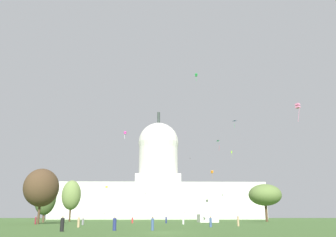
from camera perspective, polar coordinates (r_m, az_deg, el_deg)
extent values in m
plane|color=#42662D|center=(38.65, -0.53, -18.00)|extent=(800.00, 800.00, 0.00)
cube|color=silver|center=(229.55, -10.00, -13.05)|extent=(65.17, 25.80, 21.85)
cube|color=silver|center=(229.25, 6.77, -13.17)|extent=(65.17, 25.80, 21.85)
cube|color=silver|center=(227.19, -1.62, -12.63)|extent=(27.71, 28.38, 26.75)
cylinder|color=silver|center=(229.72, -1.57, -6.59)|extent=(25.11, 25.11, 21.70)
sphere|color=silver|center=(231.67, -1.55, -3.94)|extent=(26.17, 26.17, 26.17)
cylinder|color=#2D3833|center=(235.68, -1.52, 0.10)|extent=(1.80, 1.80, 7.73)
cube|color=white|center=(106.20, 6.44, -15.78)|extent=(5.55, 6.58, 2.24)
pyramid|color=white|center=(106.23, 6.39, -14.17)|extent=(5.83, 6.91, 1.87)
cylinder|color=#4C3823|center=(123.76, 15.63, -14.31)|extent=(0.80, 0.80, 6.46)
ellipsoid|color=olive|center=(123.95, 15.45, -11.84)|extent=(13.53, 13.04, 7.07)
cylinder|color=brown|center=(109.44, -19.49, -14.54)|extent=(0.63, 0.63, 4.04)
ellipsoid|color=#4C6633|center=(109.57, -19.25, -11.93)|extent=(7.40, 7.12, 9.96)
cylinder|color=#4C3823|center=(87.99, -20.16, -13.94)|extent=(0.53, 0.53, 5.52)
ellipsoid|color=#4C3823|center=(88.23, -19.83, -10.47)|extent=(10.62, 10.93, 8.71)
cylinder|color=#4C3823|center=(127.78, -15.59, -14.49)|extent=(0.56, 0.56, 5.78)
ellipsoid|color=olive|center=(127.97, -15.39, -11.86)|extent=(7.05, 6.80, 9.96)
cylinder|color=silver|center=(78.34, 2.49, -16.23)|extent=(0.52, 0.52, 1.48)
sphere|color=beige|center=(78.33, 2.48, -15.60)|extent=(0.33, 0.33, 0.25)
cylinder|color=gray|center=(75.35, -13.64, -15.94)|extent=(0.57, 0.57, 1.26)
sphere|color=beige|center=(75.34, -13.60, -15.36)|extent=(0.32, 0.32, 0.25)
cylinder|color=tan|center=(64.57, 11.30, -16.10)|extent=(0.51, 0.51, 1.47)
sphere|color=brown|center=(64.56, 11.26, -15.34)|extent=(0.33, 0.33, 0.23)
cylinder|color=black|center=(42.83, -16.77, -16.15)|extent=(0.46, 0.46, 1.47)
sphere|color=beige|center=(42.82, -16.68, -15.01)|extent=(0.25, 0.25, 0.24)
cylinder|color=navy|center=(90.49, -0.31, -16.15)|extent=(0.55, 0.55, 1.51)
sphere|color=tan|center=(90.49, -0.30, -15.61)|extent=(0.29, 0.29, 0.21)
cylinder|color=#3D5684|center=(44.35, -2.52, -16.77)|extent=(0.35, 0.35, 1.40)
sphere|color=brown|center=(44.35, -2.51, -15.73)|extent=(0.21, 0.21, 0.20)
cylinder|color=maroon|center=(84.66, -20.67, -15.24)|extent=(0.50, 0.50, 1.47)
sphere|color=#A37556|center=(84.66, -20.61, -14.67)|extent=(0.35, 0.35, 0.25)
cylinder|color=navy|center=(44.39, -8.65, -16.59)|extent=(0.60, 0.60, 1.44)
sphere|color=beige|center=(44.38, -8.61, -15.52)|extent=(0.31, 0.31, 0.22)
cylinder|color=#3D5684|center=(58.66, 6.92, -16.39)|extent=(0.51, 0.51, 1.40)
sphere|color=#A37556|center=(58.65, 6.90, -15.58)|extent=(0.32, 0.32, 0.25)
cylinder|color=tan|center=(58.18, -14.29, -16.06)|extent=(0.40, 0.40, 1.37)
sphere|color=tan|center=(58.17, -14.24, -15.27)|extent=(0.24, 0.24, 0.23)
cylinder|color=red|center=(91.99, -5.79, -16.11)|extent=(0.47, 0.47, 1.37)
sphere|color=tan|center=(91.98, -5.78, -15.61)|extent=(0.25, 0.25, 0.23)
pyramid|color=purple|center=(196.25, 8.37, -4.15)|extent=(1.28, 1.53, 0.21)
cylinder|color=red|center=(195.62, 8.30, -4.75)|extent=(0.12, 0.09, 2.73)
pyramid|color=teal|center=(79.96, 8.41, -3.87)|extent=(0.71, 1.58, 0.14)
pyramid|color=blue|center=(144.09, 10.70, -0.45)|extent=(1.77, 1.45, 0.23)
cylinder|color=green|center=(143.98, 10.70, -1.13)|extent=(0.15, 0.12, 1.73)
cube|color=#8CD133|center=(190.38, 10.27, -5.37)|extent=(0.68, 0.49, 1.49)
cylinder|color=#8CD133|center=(190.06, 10.34, -5.99)|extent=(0.20, 0.33, 2.73)
pyramid|color=black|center=(178.83, 3.83, -6.53)|extent=(1.03, 1.40, 0.29)
cube|color=white|center=(130.22, -3.63, -12.00)|extent=(1.00, 0.64, 0.82)
cylinder|color=white|center=(130.11, -3.59, -12.86)|extent=(0.09, 0.42, 3.10)
cube|color=yellow|center=(186.01, -9.92, -10.94)|extent=(1.36, 1.34, 0.68)
cube|color=yellow|center=(186.05, -9.92, -10.79)|extent=(1.36, 1.34, 0.68)
cube|color=green|center=(125.53, 4.59, 6.94)|extent=(1.09, 1.09, 0.52)
cube|color=green|center=(125.73, 4.59, 7.17)|extent=(1.09, 1.09, 0.52)
cylinder|color=green|center=(125.08, 4.57, 6.45)|extent=(0.35, 0.14, 2.01)
cube|color=pink|center=(84.63, 20.28, 1.75)|extent=(1.21, 1.21, 0.44)
cube|color=pink|center=(84.80, 20.24, 2.14)|extent=(1.21, 1.21, 0.44)
cylinder|color=pink|center=(84.15, 20.42, 0.58)|extent=(0.52, 0.41, 3.16)
cube|color=orange|center=(196.15, 7.15, -8.68)|extent=(1.43, 1.49, 0.82)
cube|color=orange|center=(196.23, 7.15, -8.49)|extent=(1.43, 1.49, 0.82)
cylinder|color=orange|center=(195.95, 7.18, -9.20)|extent=(0.10, 0.50, 3.04)
cube|color=#D1339E|center=(100.43, -6.97, -2.42)|extent=(0.68, 0.68, 0.30)
cube|color=#D1339E|center=(100.52, -6.96, -2.20)|extent=(0.68, 0.68, 0.30)
cylinder|color=white|center=(100.25, -7.06, -2.90)|extent=(0.14, 0.18, 1.44)
pyramid|color=gold|center=(208.73, -10.39, -13.47)|extent=(1.47, 1.90, 0.29)
cylinder|color=gold|center=(208.58, -10.55, -14.11)|extent=(0.38, 0.46, 3.10)
pyramid|color=#33BCDB|center=(155.29, 5.79, -11.28)|extent=(0.77, 1.12, 0.32)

